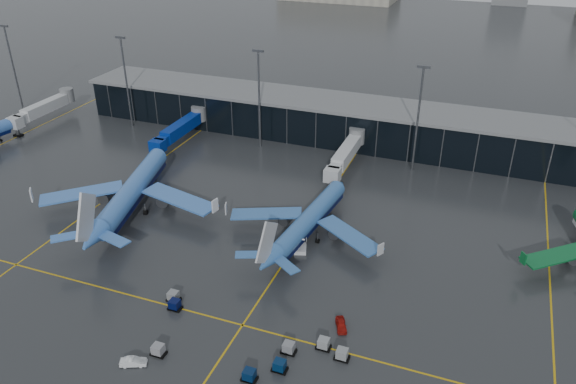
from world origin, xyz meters
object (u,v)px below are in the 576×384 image
(airliner_arkefly, at_px, (131,179))
(airliner_klm_near, at_px, (310,209))
(mobile_airstair, at_px, (300,247))
(baggage_carts, at_px, (246,341))
(service_van_red, at_px, (341,325))
(service_van_white, at_px, (133,362))

(airliner_arkefly, xyz_separation_m, airliner_klm_near, (38.01, 3.28, -1.14))
(mobile_airstair, bearing_deg, airliner_arkefly, 158.17)
(mobile_airstair, bearing_deg, baggage_carts, -106.08)
(airliner_klm_near, distance_m, service_van_red, 27.44)
(service_van_red, bearing_deg, mobile_airstair, 102.67)
(baggage_carts, bearing_deg, mobile_airstair, 92.02)
(airliner_arkefly, relative_size, service_van_red, 12.09)
(baggage_carts, xyz_separation_m, service_van_red, (12.11, 8.55, -0.12))
(service_van_red, bearing_deg, airliner_klm_near, 95.73)
(airliner_klm_near, height_order, service_van_white, airliner_klm_near)
(airliner_klm_near, bearing_deg, service_van_red, -54.69)
(mobile_airstair, relative_size, service_van_red, 0.99)
(airliner_klm_near, distance_m, service_van_white, 43.46)
(airliner_arkefly, distance_m, service_van_white, 46.46)
(service_van_red, bearing_deg, baggage_carts, -168.45)
(airliner_klm_near, relative_size, service_van_white, 10.04)
(service_van_white, bearing_deg, mobile_airstair, -43.30)
(baggage_carts, bearing_deg, service_van_white, -144.92)
(airliner_arkefly, bearing_deg, service_van_white, -70.11)
(airliner_arkefly, xyz_separation_m, mobile_airstair, (38.22, -2.49, -6.20))
(airliner_arkefly, height_order, baggage_carts, airliner_arkefly)
(baggage_carts, distance_m, service_van_red, 14.82)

